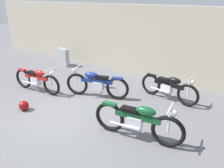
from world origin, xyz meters
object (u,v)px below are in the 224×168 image
object	(u,v)px
motorcycle_blue	(96,84)
motorcycle_black	(169,87)
stone_marker	(63,57)
motorcycle_red	(37,80)
helmet	(24,106)
motorcycle_green	(138,121)

from	to	relation	value
motorcycle_blue	motorcycle_black	size ratio (longest dim) A/B	1.02
stone_marker	motorcycle_red	world-z (taller)	motorcycle_red
helmet	motorcycle_red	size ratio (longest dim) A/B	0.14
helmet	motorcycle_green	distance (m)	3.41
motorcycle_green	stone_marker	bearing A→B (deg)	142.80
stone_marker	motorcycle_green	xyz separation A→B (m)	(5.64, -2.92, 0.07)
stone_marker	motorcycle_blue	xyz separation A→B (m)	(3.43, -1.73, 0.06)
motorcycle_blue	motorcycle_black	bearing A→B (deg)	-169.56
helmet	motorcycle_black	bearing A→B (deg)	45.15
motorcycle_green	motorcycle_red	world-z (taller)	motorcycle_green
stone_marker	motorcycle_black	xyz separation A→B (m)	(5.39, -0.58, 0.03)
motorcycle_red	motorcycle_black	world-z (taller)	motorcycle_red
helmet	motorcycle_red	xyz separation A→B (m)	(-0.80, 1.09, 0.29)
motorcycle_black	motorcycle_red	bearing A→B (deg)	-146.43
stone_marker	helmet	size ratio (longest dim) A/B	2.83
stone_marker	motorcycle_black	distance (m)	5.42
stone_marker	motorcycle_red	xyz separation A→B (m)	(1.53, -2.57, 0.03)
motorcycle_blue	motorcycle_green	bearing A→B (deg)	131.86
helmet	motorcycle_blue	size ratio (longest dim) A/B	0.14
stone_marker	motorcycle_black	world-z (taller)	motorcycle_black
helmet	motorcycle_green	bearing A→B (deg)	12.49
stone_marker	helmet	world-z (taller)	stone_marker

